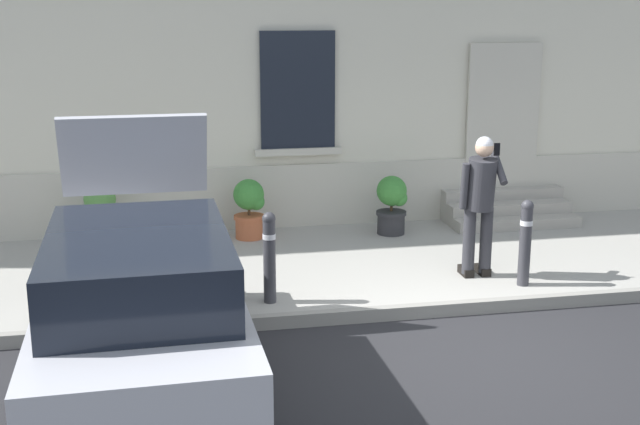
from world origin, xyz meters
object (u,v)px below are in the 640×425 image
Objects in this scene: bollard_near_person at (525,240)px; planter_charcoal at (392,203)px; person_on_phone at (480,197)px; planter_olive at (101,212)px; planter_terracotta at (250,207)px; bollard_far_left at (269,254)px; hatchback_car_silver at (141,305)px.

planter_charcoal is (-0.90, 2.54, -0.11)m from bollard_near_person.
bollard_near_person is 1.22× the size of planter_charcoal.
person_on_phone is at bearing 136.14° from bollard_near_person.
planter_olive is (-5.02, 2.82, -0.11)m from bollard_near_person.
bollard_far_left is at bearing -91.80° from planter_terracotta.
bollard_far_left is 2.71m from planter_terracotta.
bollard_near_person reaches higher than planter_olive.
hatchback_car_silver is 2.34× the size of person_on_phone.
bollard_near_person is at bearing -40.88° from person_on_phone.
planter_charcoal is (4.12, -0.28, 0.00)m from planter_olive.
bollard_near_person is at bearing 20.06° from hatchback_car_silver.
planter_olive is 2.06m from planter_terracotta.
hatchback_car_silver is 4.77× the size of planter_terracotta.
hatchback_car_silver is at bearing -150.21° from person_on_phone.
planter_olive is at bearing 97.66° from hatchback_car_silver.
bollard_near_person is 1.22× the size of planter_olive.
planter_charcoal is (2.15, 2.54, -0.11)m from bollard_far_left.
planter_olive is (-1.98, 2.82, -0.11)m from bollard_far_left.
planter_terracotta is 1.00× the size of planter_charcoal.
planter_terracotta is (-2.96, 2.70, -0.11)m from bollard_near_person.
hatchback_car_silver reaches higher than bollard_near_person.
bollard_far_left reaches higher than planter_olive.
person_on_phone is 2.04× the size of planter_terracotta.
bollard_near_person is 2.69m from planter_charcoal.
bollard_far_left reaches higher than planter_terracotta.
hatchback_car_silver is 4.57m from planter_terracotta.
hatchback_car_silver reaches higher than planter_charcoal.
planter_olive and planter_charcoal have the same top height.
planter_olive is at bearing 150.74° from bollard_near_person.
hatchback_car_silver is at bearing -108.73° from planter_terracotta.
planter_charcoal is at bearing 49.68° from hatchback_car_silver.
hatchback_car_silver is at bearing -159.94° from bollard_near_person.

